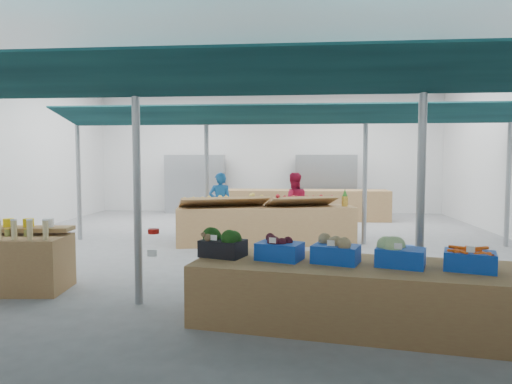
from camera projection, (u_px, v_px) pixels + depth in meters
The scene contains 23 objects.
floor at pixel (249, 246), 9.76m from camera, with size 13.00×13.00×0.00m, color slate.
hall at pixel (255, 127), 11.01m from camera, with size 13.00×13.00×13.00m.
pole_grid at pixel (281, 162), 7.83m from camera, with size 10.00×4.60×3.00m.
awnings at pixel (281, 105), 7.76m from camera, with size 9.50×7.08×0.30m.
back_shelving_left at pixel (195, 184), 15.87m from camera, with size 2.00×0.50×2.00m, color #B23F33.
back_shelving_right at pixel (326, 185), 15.48m from camera, with size 2.00×0.50×2.00m, color #B23F33.
bottle_shelf at pixel (5, 261), 6.44m from camera, with size 1.80×1.21×1.05m.
veg_counter at pixel (353, 294), 5.09m from camera, with size 3.56×1.19×0.69m, color #8B5E3C.
fruit_counter at pixel (266, 225), 10.04m from camera, with size 3.86×0.92×0.83m, color #8B5E3C.
far_counter at pixel (304, 205), 14.09m from camera, with size 5.15×1.03×0.93m, color #8B5E3C.
crate_stack at pixel (401, 267), 6.58m from camera, with size 0.49×0.34×0.59m, color #1042B5.
vendor_left at pixel (220, 204), 11.22m from camera, with size 0.56×0.37×1.54m, color #175497.
vendor_right at pixel (294, 204), 11.06m from camera, with size 0.75×0.58×1.54m, color #B5163B.
crate_broccoli at pixel (223, 243), 5.44m from camera, with size 0.59×0.50×0.35m.
crate_beets at pixel (280, 248), 5.27m from camera, with size 0.59×0.50×0.29m.
crate_celeriac at pixel (336, 250), 5.11m from camera, with size 0.59×0.50×0.31m.
crate_cabbage at pixel (401, 252), 4.93m from camera, with size 0.59×0.50×0.35m.
crate_carrots at pixel (470, 260), 4.76m from camera, with size 0.59×0.50×0.29m.
sparrow at pixel (207, 237), 5.36m from camera, with size 0.12×0.09×0.11m.
pole_ribbon at pixel (153, 233), 4.75m from camera, with size 0.12×0.12×0.28m.
apple_heap_yellow at pixel (224, 200), 9.84m from camera, with size 2.02×1.30×0.27m.
apple_heap_red at pixel (302, 199), 9.98m from camera, with size 1.65×1.17×0.27m.
pineapple at pixel (345, 198), 10.06m from camera, with size 0.14×0.14×0.39m.
Camera 1 is at (1.01, -9.61, 1.84)m, focal length 32.00 mm.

